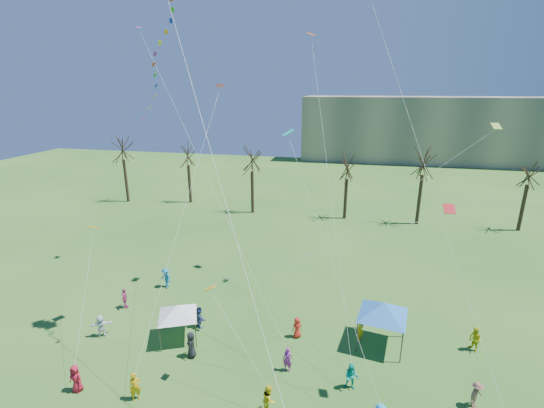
% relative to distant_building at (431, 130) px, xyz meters
% --- Properties ---
extents(distant_building, '(60.00, 14.00, 15.00)m').
position_rel_distant_building_xyz_m(distant_building, '(0.00, 0.00, 0.00)').
color(distant_building, gray).
rests_on(distant_building, ground).
extents(bare_tree_row, '(70.41, 8.53, 10.34)m').
position_rel_distant_building_xyz_m(bare_tree_row, '(-22.03, -46.33, -0.71)').
color(bare_tree_row, black).
rests_on(bare_tree_row, ground).
extents(big_box_kite, '(6.15, 6.93, 25.63)m').
position_rel_distant_building_xyz_m(big_box_kite, '(-28.74, -75.50, 11.04)').
color(big_box_kite, '#C1390D').
rests_on(big_box_kite, ground).
extents(canopy_tent_white, '(3.32, 3.32, 2.71)m').
position_rel_distant_building_xyz_m(canopy_tent_white, '(-29.16, -75.48, -5.20)').
color(canopy_tent_white, '#3F3F44').
rests_on(canopy_tent_white, ground).
extents(canopy_tent_blue, '(4.33, 4.33, 3.30)m').
position_rel_distant_building_xyz_m(canopy_tent_blue, '(-15.19, -73.09, -4.71)').
color(canopy_tent_blue, '#3F3F44').
rests_on(canopy_tent_blue, ground).
extents(festival_crowd, '(27.03, 13.73, 1.83)m').
position_rel_distant_building_xyz_m(festival_crowd, '(-23.34, -76.21, -6.64)').
color(festival_crowd, '#AD152B').
rests_on(festival_crowd, ground).
extents(small_kites_aloft, '(28.45, 17.24, 32.18)m').
position_rel_distant_building_xyz_m(small_kites_aloft, '(-23.05, -71.10, 6.12)').
color(small_kites_aloft, orange).
rests_on(small_kites_aloft, ground).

